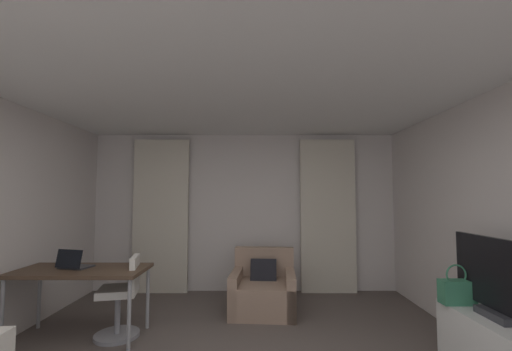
# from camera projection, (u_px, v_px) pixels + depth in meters

# --- Properties ---
(wall_window) EXTENTS (5.12, 0.06, 2.60)m
(wall_window) POSITION_uv_depth(u_px,v_px,m) (246.00, 212.00, 5.47)
(wall_window) COLOR silver
(wall_window) RESTS_ON ground
(ceiling) EXTENTS (5.12, 6.12, 0.06)m
(ceiling) POSITION_uv_depth(u_px,v_px,m) (233.00, 59.00, 2.53)
(ceiling) COLOR white
(ceiling) RESTS_ON wall_left
(curtain_left_panel) EXTENTS (0.90, 0.06, 2.50)m
(curtain_left_panel) POSITION_uv_depth(u_px,v_px,m) (162.00, 215.00, 5.34)
(curtain_left_panel) COLOR beige
(curtain_left_panel) RESTS_ON ground
(curtain_right_panel) EXTENTS (0.90, 0.06, 2.50)m
(curtain_right_panel) POSITION_uv_depth(u_px,v_px,m) (329.00, 215.00, 5.33)
(curtain_right_panel) COLOR beige
(curtain_right_panel) RESTS_ON ground
(armchair) EXTENTS (0.91, 0.90, 0.81)m
(armchair) POSITION_uv_depth(u_px,v_px,m) (265.00, 291.00, 4.43)
(armchair) COLOR #997A66
(armchair) RESTS_ON ground
(desk) EXTENTS (1.39, 0.67, 0.75)m
(desk) POSITION_uv_depth(u_px,v_px,m) (83.00, 274.00, 3.61)
(desk) COLOR #4C3828
(desk) RESTS_ON ground
(desk_chair) EXTENTS (0.48, 0.48, 0.88)m
(desk_chair) POSITION_uv_depth(u_px,v_px,m) (123.00, 300.00, 3.64)
(desk_chair) COLOR gray
(desk_chair) RESTS_ON ground
(laptop) EXTENTS (0.37, 0.32, 0.22)m
(laptop) POSITION_uv_depth(u_px,v_px,m) (76.00, 264.00, 3.64)
(laptop) COLOR #2D2D33
(laptop) RESTS_ON desk
(tv_flatscreen) EXTENTS (0.20, 1.04, 0.66)m
(tv_flatscreen) POSITION_uv_depth(u_px,v_px,m) (500.00, 281.00, 2.69)
(tv_flatscreen) COLOR #333338
(tv_flatscreen) RESTS_ON tv_console
(handbag_primary) EXTENTS (0.30, 0.14, 0.37)m
(handbag_primary) POSITION_uv_depth(u_px,v_px,m) (459.00, 291.00, 3.05)
(handbag_primary) COLOR #387F5B
(handbag_primary) RESTS_ON tv_console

